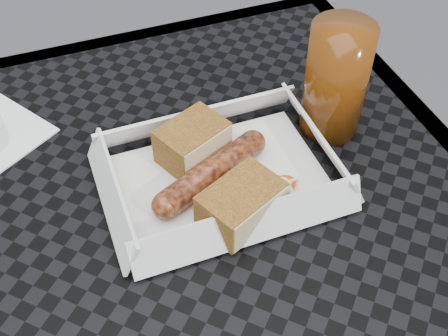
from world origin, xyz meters
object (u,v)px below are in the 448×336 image
food_tray (221,179)px  drink_glass (336,80)px  bratwurst (211,173)px  patio_table (144,315)px

food_tray → drink_glass: drink_glass is taller
bratwurst → patio_table: bearing=-142.0°
patio_table → bratwurst: 0.16m
patio_table → bratwurst: bratwurst is taller
drink_glass → patio_table: bearing=-155.5°
patio_table → bratwurst: bearing=38.0°
patio_table → food_tray: food_tray is taller
patio_table → bratwurst: size_ratio=5.49×
food_tray → drink_glass: (0.15, 0.04, 0.07)m
patio_table → drink_glass: bearing=24.5°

